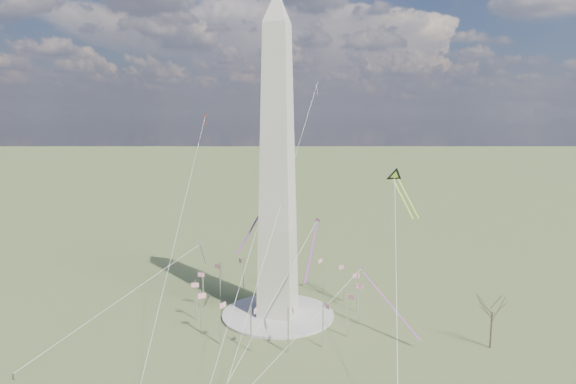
% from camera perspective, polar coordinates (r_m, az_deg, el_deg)
% --- Properties ---
extents(ground, '(2000.00, 2000.00, 0.00)m').
position_cam_1_polar(ground, '(169.99, -1.12, -13.56)').
color(ground, '#4B5D2E').
rests_on(ground, ground).
extents(plaza, '(36.00, 36.00, 0.80)m').
position_cam_1_polar(plaza, '(169.84, -1.12, -13.43)').
color(plaza, '#BCB4AC').
rests_on(plaza, ground).
extents(washington_monument, '(15.56, 15.56, 100.00)m').
position_cam_1_polar(washington_monument, '(158.11, -1.18, 2.73)').
color(washington_monument, '#ACA990').
rests_on(washington_monument, plaza).
extents(flagpole_ring, '(54.40, 54.40, 13.00)m').
position_cam_1_polar(flagpole_ring, '(167.36, -1.13, -11.25)').
color(flagpole_ring, white).
rests_on(flagpole_ring, ground).
extents(tree_near, '(8.93, 8.93, 15.62)m').
position_cam_1_polar(tree_near, '(155.15, 21.76, -12.03)').
color(tree_near, '#4E3D2F').
rests_on(tree_near, ground).
extents(person_west, '(0.75, 0.59, 1.49)m').
position_cam_1_polar(person_west, '(149.37, -28.22, -17.63)').
color(person_west, gray).
rests_on(person_west, ground).
extents(kite_delta_black, '(11.52, 16.15, 13.61)m').
position_cam_1_polar(kite_delta_black, '(164.11, 11.94, 1.48)').
color(kite_delta_black, black).
rests_on(kite_delta_black, ground).
extents(kite_diamond_purple, '(1.59, 2.84, 8.80)m').
position_cam_1_polar(kite_diamond_purple, '(172.18, -9.50, -5.89)').
color(kite_diamond_purple, '#441C81').
rests_on(kite_diamond_purple, ground).
extents(kite_streamer_left, '(2.20, 20.32, 13.95)m').
position_cam_1_polar(kite_streamer_left, '(148.72, 2.84, -5.53)').
color(kite_streamer_left, red).
rests_on(kite_streamer_left, ground).
extents(kite_streamer_mid, '(4.11, 19.36, 13.33)m').
position_cam_1_polar(kite_streamer_mid, '(165.09, -3.68, -3.34)').
color(kite_streamer_mid, red).
rests_on(kite_streamer_mid, ground).
extents(kite_streamer_right, '(19.52, 15.37, 16.15)m').
position_cam_1_polar(kite_streamer_right, '(156.91, 10.23, -10.87)').
color(kite_streamer_right, red).
rests_on(kite_streamer_right, ground).
extents(kite_small_red, '(1.72, 1.52, 4.58)m').
position_cam_1_polar(kite_small_red, '(203.16, -9.16, 8.30)').
color(kite_small_red, red).
rests_on(kite_small_red, ground).
extents(kite_small_white, '(1.67, 1.71, 4.89)m').
position_cam_1_polar(kite_small_white, '(197.47, 3.25, 11.78)').
color(kite_small_white, silver).
rests_on(kite_small_white, ground).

